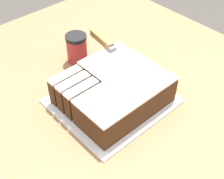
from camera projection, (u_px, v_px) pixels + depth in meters
cake_board at (112, 101)px, 0.96m from camera, size 0.30×0.33×0.01m
cake at (114, 89)px, 0.93m from camera, size 0.26×0.29×0.09m
knife at (108, 45)px, 1.01m from camera, size 0.35×0.07×0.02m
coffee_cup at (77, 48)px, 1.08m from camera, size 0.07×0.07×0.10m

